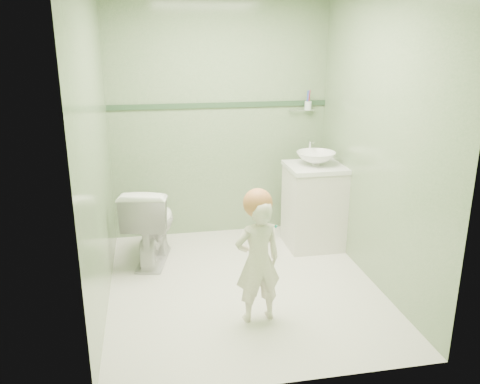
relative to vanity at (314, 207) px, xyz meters
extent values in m
plane|color=white|center=(-0.84, -0.70, -0.40)|extent=(2.50, 2.50, 0.00)
cube|color=gray|center=(-0.84, 0.55, 0.80)|extent=(2.20, 0.04, 2.40)
cube|color=gray|center=(-0.84, -1.95, 0.80)|extent=(2.20, 0.04, 2.40)
cube|color=gray|center=(-1.94, -0.70, 0.80)|extent=(0.04, 2.50, 2.40)
cube|color=gray|center=(0.26, -0.70, 0.80)|extent=(0.04, 2.50, 2.40)
cube|color=#2F4D32|center=(-0.84, 0.54, 0.95)|extent=(2.20, 0.02, 0.05)
cube|color=silver|center=(0.00, 0.00, 0.00)|extent=(0.52, 0.50, 0.80)
cube|color=white|center=(0.00, 0.00, 0.41)|extent=(0.54, 0.52, 0.04)
imported|color=white|center=(0.00, 0.00, 0.49)|extent=(0.37, 0.37, 0.13)
cylinder|color=silver|center=(0.00, 0.20, 0.55)|extent=(0.03, 0.03, 0.18)
cylinder|color=silver|center=(0.00, 0.15, 0.63)|extent=(0.02, 0.12, 0.02)
cylinder|color=silver|center=(0.00, 0.50, 0.88)|extent=(0.26, 0.02, 0.02)
cylinder|color=silver|center=(0.06, 0.48, 0.93)|extent=(0.07, 0.07, 0.09)
cylinder|color=blue|center=(0.05, 0.47, 1.00)|extent=(0.01, 0.01, 0.17)
cylinder|color=red|center=(0.07, 0.49, 1.00)|extent=(0.01, 0.01, 0.17)
cylinder|color=#7F51B4|center=(0.06, 0.47, 1.00)|extent=(0.01, 0.01, 0.17)
cylinder|color=blue|center=(0.06, 0.49, 1.00)|extent=(0.01, 0.01, 0.17)
imported|color=white|center=(-1.58, -0.06, -0.03)|extent=(0.56, 0.80, 0.74)
imported|color=white|center=(-0.84, -1.22, 0.07)|extent=(0.37, 0.27, 0.93)
sphere|color=#C27642|center=(-0.84, -1.19, 0.50)|extent=(0.21, 0.21, 0.21)
cylinder|color=teal|center=(-0.74, -1.34, 0.37)|extent=(0.06, 0.14, 0.06)
cube|color=white|center=(-0.81, -1.29, 0.41)|extent=(0.03, 0.03, 0.02)
camera|label=1|loc=(-1.56, -4.35, 1.61)|focal=36.90mm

